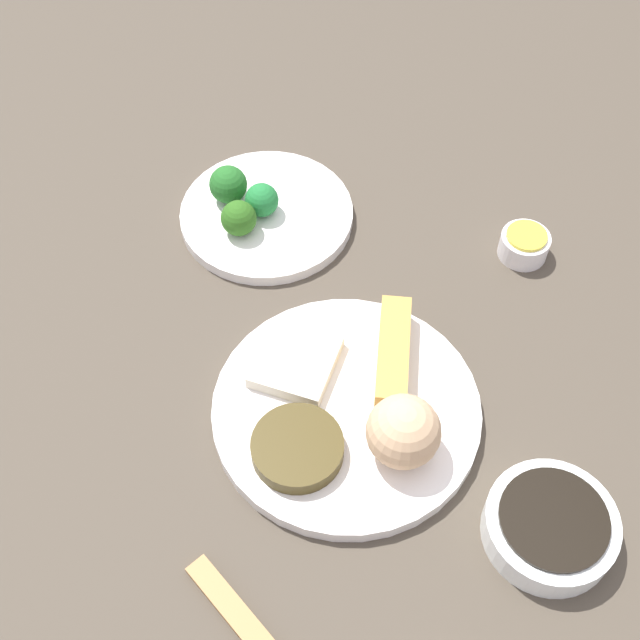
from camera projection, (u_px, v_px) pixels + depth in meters
tabletop at (348, 388)px, 0.84m from camera, size 2.20×2.20×0.02m
main_plate at (346, 410)px, 0.80m from camera, size 0.26×0.26×0.02m
rice_scoop at (403, 432)px, 0.74m from camera, size 0.07×0.07×0.07m
spring_roll at (393, 354)px, 0.81m from camera, size 0.05×0.12×0.03m
crab_rangoon_wonton at (296, 361)px, 0.82m from camera, size 0.10×0.10×0.02m
stir_fry_heap at (297, 448)px, 0.76m from camera, size 0.09×0.09×0.02m
broccoli_plate at (267, 215)px, 0.95m from camera, size 0.20×0.20×0.01m
broccoli_floret_0 at (262, 200)px, 0.93m from camera, size 0.04×0.04×0.04m
broccoli_floret_1 at (228, 184)px, 0.94m from camera, size 0.04×0.04×0.04m
broccoli_floret_2 at (239, 218)px, 0.91m from camera, size 0.04×0.04×0.04m
soy_sauce_bowl at (550, 527)px, 0.72m from camera, size 0.12×0.12×0.03m
soy_sauce_bowl_liquid at (554, 519)px, 0.71m from camera, size 0.09×0.09×0.00m
sauce_ramekin_hot_mustard at (524, 245)px, 0.92m from camera, size 0.05×0.05×0.03m
sauce_ramekin_hot_mustard_liquid at (527, 236)px, 0.90m from camera, size 0.04×0.04×0.00m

